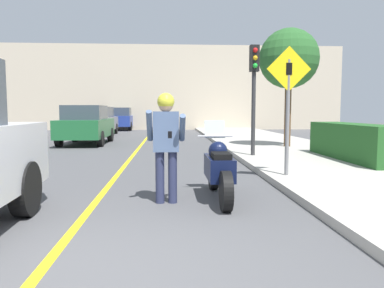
{
  "coord_description": "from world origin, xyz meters",
  "views": [
    {
      "loc": [
        0.57,
        -3.19,
        1.46
      ],
      "look_at": [
        0.96,
        3.06,
        0.9
      ],
      "focal_mm": 35.0,
      "sensor_mm": 36.0,
      "label": 1
    }
  ],
  "objects_px": {
    "street_tree": "(289,59)",
    "person_biker": "(166,136)",
    "parked_car_blue": "(121,119)",
    "traffic_light": "(254,79)",
    "parked_car_green": "(86,124)",
    "crossing_sign": "(288,98)",
    "parked_car_grey": "(98,121)",
    "motorcycle": "(219,169)"
  },
  "relations": [
    {
      "from": "crossing_sign",
      "to": "parked_car_grey",
      "type": "relative_size",
      "value": 0.62
    },
    {
      "from": "person_biker",
      "to": "parked_car_green",
      "type": "height_order",
      "value": "person_biker"
    },
    {
      "from": "parked_car_blue",
      "to": "traffic_light",
      "type": "bearing_deg",
      "value": -70.81
    },
    {
      "from": "person_biker",
      "to": "parked_car_grey",
      "type": "distance_m",
      "value": 17.22
    },
    {
      "from": "crossing_sign",
      "to": "parked_car_blue",
      "type": "distance_m",
      "value": 21.91
    },
    {
      "from": "parked_car_green",
      "to": "parked_car_grey",
      "type": "bearing_deg",
      "value": 95.73
    },
    {
      "from": "motorcycle",
      "to": "street_tree",
      "type": "relative_size",
      "value": 0.49
    },
    {
      "from": "parked_car_green",
      "to": "person_biker",
      "type": "bearing_deg",
      "value": -71.68
    },
    {
      "from": "person_biker",
      "to": "traffic_light",
      "type": "height_order",
      "value": "traffic_light"
    },
    {
      "from": "person_biker",
      "to": "parked_car_grey",
      "type": "bearing_deg",
      "value": 103.96
    },
    {
      "from": "crossing_sign",
      "to": "street_tree",
      "type": "relative_size",
      "value": 0.61
    },
    {
      "from": "street_tree",
      "to": "person_biker",
      "type": "bearing_deg",
      "value": -119.74
    },
    {
      "from": "person_biker",
      "to": "street_tree",
      "type": "relative_size",
      "value": 0.4
    },
    {
      "from": "street_tree",
      "to": "parked_car_grey",
      "type": "distance_m",
      "value": 12.65
    },
    {
      "from": "street_tree",
      "to": "parked_car_grey",
      "type": "height_order",
      "value": "street_tree"
    },
    {
      "from": "parked_car_green",
      "to": "street_tree",
      "type": "bearing_deg",
      "value": -20.5
    },
    {
      "from": "motorcycle",
      "to": "parked_car_grey",
      "type": "xyz_separation_m",
      "value": [
        -5.02,
        16.48,
        0.36
      ]
    },
    {
      "from": "street_tree",
      "to": "parked_car_green",
      "type": "bearing_deg",
      "value": 159.5
    },
    {
      "from": "parked_car_green",
      "to": "parked_car_blue",
      "type": "xyz_separation_m",
      "value": [
        -0.03,
        11.96,
        0.0
      ]
    },
    {
      "from": "traffic_light",
      "to": "street_tree",
      "type": "height_order",
      "value": "street_tree"
    },
    {
      "from": "street_tree",
      "to": "parked_car_green",
      "type": "height_order",
      "value": "street_tree"
    },
    {
      "from": "parked_car_blue",
      "to": "motorcycle",
      "type": "bearing_deg",
      "value": -78.81
    },
    {
      "from": "parked_car_grey",
      "to": "street_tree",
      "type": "bearing_deg",
      "value": -46.27
    },
    {
      "from": "crossing_sign",
      "to": "motorcycle",
      "type": "bearing_deg",
      "value": -138.35
    },
    {
      "from": "motorcycle",
      "to": "traffic_light",
      "type": "relative_size",
      "value": 0.66
    },
    {
      "from": "street_tree",
      "to": "traffic_light",
      "type": "bearing_deg",
      "value": -125.37
    },
    {
      "from": "motorcycle",
      "to": "crossing_sign",
      "type": "height_order",
      "value": "crossing_sign"
    },
    {
      "from": "street_tree",
      "to": "parked_car_blue",
      "type": "bearing_deg",
      "value": 118.18
    },
    {
      "from": "traffic_light",
      "to": "parked_car_blue",
      "type": "bearing_deg",
      "value": 109.19
    },
    {
      "from": "motorcycle",
      "to": "parked_car_blue",
      "type": "xyz_separation_m",
      "value": [
        -4.44,
        22.46,
        0.36
      ]
    },
    {
      "from": "crossing_sign",
      "to": "street_tree",
      "type": "height_order",
      "value": "street_tree"
    },
    {
      "from": "traffic_light",
      "to": "parked_car_green",
      "type": "height_order",
      "value": "traffic_light"
    },
    {
      "from": "parked_car_grey",
      "to": "person_biker",
      "type": "bearing_deg",
      "value": -76.04
    },
    {
      "from": "traffic_light",
      "to": "crossing_sign",
      "type": "bearing_deg",
      "value": -91.44
    },
    {
      "from": "traffic_light",
      "to": "parked_car_blue",
      "type": "xyz_separation_m",
      "value": [
        -6.12,
        17.59,
        -1.54
      ]
    },
    {
      "from": "person_biker",
      "to": "parked_car_grey",
      "type": "height_order",
      "value": "person_biker"
    },
    {
      "from": "person_biker",
      "to": "parked_car_blue",
      "type": "distance_m",
      "value": 22.96
    },
    {
      "from": "parked_car_blue",
      "to": "street_tree",
      "type": "bearing_deg",
      "value": -61.82
    },
    {
      "from": "parked_car_green",
      "to": "parked_car_blue",
      "type": "distance_m",
      "value": 11.96
    },
    {
      "from": "traffic_light",
      "to": "parked_car_blue",
      "type": "distance_m",
      "value": 18.69
    },
    {
      "from": "traffic_light",
      "to": "street_tree",
      "type": "bearing_deg",
      "value": 54.63
    },
    {
      "from": "crossing_sign",
      "to": "parked_car_green",
      "type": "distance_m",
      "value": 10.93
    }
  ]
}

